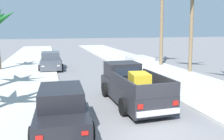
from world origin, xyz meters
TOP-DOWN VIEW (x-y plane):
  - ground_plane at (0.00, 0.00)m, footprint 160.00×160.00m
  - sidewalk_left at (-5.42, 12.00)m, footprint 5.28×60.00m
  - sidewalk_right at (5.42, 12.00)m, footprint 5.28×60.00m
  - curb_left at (-4.18, 12.00)m, footprint 0.16×60.00m
  - curb_right at (4.18, 12.00)m, footprint 0.16×60.00m
  - pickup_truck at (0.52, 3.49)m, footprint 2.32×5.26m
  - car_left_near at (-3.21, 14.40)m, footprint 2.08×4.29m
  - car_right_near at (3.22, 9.16)m, footprint 2.10×4.29m
  - car_left_mid at (-3.00, 1.37)m, footprint 2.17×4.32m

SIDE VIEW (x-z plane):
  - ground_plane at x=0.00m, z-range 0.00..0.00m
  - curb_left at x=-4.18m, z-range 0.00..0.10m
  - curb_right at x=4.18m, z-range 0.00..0.10m
  - sidewalk_left at x=-5.42m, z-range 0.00..0.12m
  - sidewalk_right at x=5.42m, z-range 0.00..0.12m
  - car_left_near at x=-3.21m, z-range -0.06..1.48m
  - car_right_near at x=3.22m, z-range -0.06..1.48m
  - car_left_mid at x=-3.00m, z-range -0.06..1.48m
  - pickup_truck at x=0.52m, z-range -0.10..1.70m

